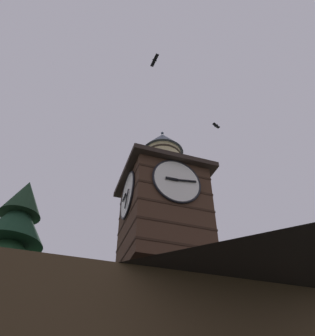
{
  "coord_description": "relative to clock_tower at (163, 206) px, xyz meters",
  "views": [
    {
      "loc": [
        3.23,
        9.51,
        1.42
      ],
      "look_at": [
        -1.16,
        -3.31,
        12.27
      ],
      "focal_mm": 34.3,
      "sensor_mm": 36.0,
      "label": 1
    }
  ],
  "objects": [
    {
      "name": "clock_tower",
      "position": [
        0.0,
        0.0,
        0.0
      ],
      "size": [
        4.16,
        4.16,
        8.24
      ],
      "color": "#422B1E",
      "rests_on": "building_main"
    },
    {
      "name": "pine_tree_behind",
      "position": [
        -0.39,
        -4.69,
        -3.09
      ],
      "size": [
        4.97,
        4.97,
        14.73
      ],
      "color": "#473323",
      "rests_on": "ground_plane"
    },
    {
      "name": "flying_bird_low",
      "position": [
        1.9,
        4.32,
        4.86
      ],
      "size": [
        0.21,
        0.7,
        0.12
      ],
      "color": "black"
    },
    {
      "name": "moon",
      "position": [
        -10.59,
        -34.72,
        2.19
      ],
      "size": [
        2.0,
        2.0,
        2.0
      ],
      "color": "silver"
    },
    {
      "name": "flying_bird_high",
      "position": [
        -4.22,
        -0.82,
        7.73
      ],
      "size": [
        0.66,
        0.44,
        0.16
      ],
      "color": "black"
    }
  ]
}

